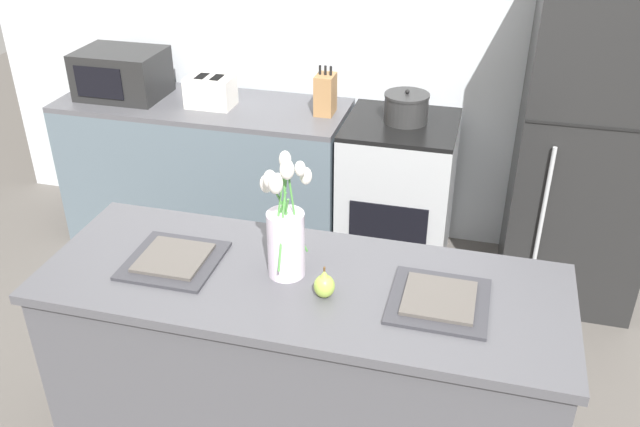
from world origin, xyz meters
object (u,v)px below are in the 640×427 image
at_px(pear_figurine, 324,285).
at_px(stove_range, 397,196).
at_px(plate_setting_right, 439,300).
at_px(microwave, 122,73).
at_px(refrigerator, 588,143).
at_px(cooking_pot, 406,108).
at_px(plate_setting_left, 174,259).
at_px(toaster, 210,91).
at_px(flower_vase, 285,232).
at_px(knife_block, 325,94).

bearing_deg(pear_figurine, stove_range, 89.94).
distance_m(plate_setting_right, microwave, 2.57).
height_order(stove_range, plate_setting_right, plate_setting_right).
height_order(stove_range, refrigerator, refrigerator).
bearing_deg(cooking_pot, stove_range, -138.20).
relative_size(pear_figurine, plate_setting_right, 0.36).
distance_m(plate_setting_left, toaster, 1.67).
xyz_separation_m(toaster, microwave, (-0.56, 0.03, 0.05)).
relative_size(plate_setting_right, microwave, 0.66).
xyz_separation_m(pear_figurine, cooking_pot, (0.02, 1.68, -0.01)).
distance_m(pear_figurine, plate_setting_left, 0.57).
relative_size(refrigerator, flower_vase, 3.97).
bearing_deg(stove_range, plate_setting_right, -77.26).
relative_size(flower_vase, pear_figurine, 3.90).
bearing_deg(microwave, flower_vase, -46.68).
relative_size(stove_range, plate_setting_right, 2.81).
relative_size(microwave, knife_block, 1.78).
bearing_deg(knife_block, plate_setting_right, -64.06).
xyz_separation_m(flower_vase, toaster, (-0.93, 1.55, -0.12)).
xyz_separation_m(refrigerator, cooking_pot, (-0.93, 0.01, 0.09)).
height_order(flower_vase, cooking_pot, flower_vase).
distance_m(flower_vase, knife_block, 1.62).
bearing_deg(plate_setting_left, pear_figurine, -6.03).
relative_size(flower_vase, toaster, 1.58).
distance_m(stove_range, cooking_pot, 0.53).
relative_size(plate_setting_left, knife_block, 1.18).
bearing_deg(flower_vase, plate_setting_left, -175.31).
xyz_separation_m(flower_vase, plate_setting_left, (-0.40, -0.03, -0.16)).
xyz_separation_m(plate_setting_left, plate_setting_right, (0.93, 0.00, 0.00)).
xyz_separation_m(refrigerator, microwave, (-2.59, -0.00, 0.15)).
height_order(cooking_pot, microwave, microwave).
height_order(cooking_pot, knife_block, knife_block).
distance_m(stove_range, pear_figurine, 1.75).
height_order(plate_setting_right, cooking_pot, cooking_pot).
relative_size(pear_figurine, knife_block, 0.42).
height_order(pear_figurine, knife_block, knife_block).
bearing_deg(cooking_pot, plate_setting_left, -109.68).
height_order(stove_range, pear_figurine, pear_figurine).
bearing_deg(stove_range, cooking_pot, 41.80).
bearing_deg(microwave, refrigerator, 0.03).
bearing_deg(pear_figurine, plate_setting_left, 173.97).
height_order(plate_setting_left, toaster, toaster).
bearing_deg(knife_block, refrigerator, -0.88).
xyz_separation_m(refrigerator, plate_setting_left, (-1.51, -1.61, 0.07)).
distance_m(refrigerator, plate_setting_left, 2.21).
relative_size(plate_setting_right, toaster, 1.14).
height_order(refrigerator, knife_block, refrigerator).
relative_size(pear_figurine, microwave, 0.24).
relative_size(plate_setting_right, knife_block, 1.18).
bearing_deg(refrigerator, toaster, -179.19).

